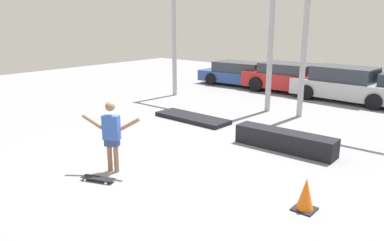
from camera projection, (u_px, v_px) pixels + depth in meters
name	position (u px, v px, depth m)	size (l,w,h in m)	color
ground_plane	(163.00, 161.00, 9.22)	(36.00, 36.00, 0.00)	gray
skateboarder	(112.00, 133.00, 8.35)	(1.28, 0.70, 1.64)	#8C664C
skateboard	(98.00, 178.00, 8.06)	(0.78, 0.47, 0.08)	black
grind_box	(284.00, 141.00, 9.95)	(2.73, 0.57, 0.51)	black
manual_pad	(192.00, 118.00, 12.95)	(2.78, 0.90, 0.14)	black
canopy_support_left	(218.00, 22.00, 14.88)	(5.00, 0.20, 5.38)	#A5A8AD
canopy_support_right	(383.00, 23.00, 11.08)	(5.00, 0.20, 5.38)	#A5A8AD
parked_car_blue	(241.00, 74.00, 19.56)	(4.68, 2.03, 1.23)	#284793
parked_car_red	(290.00, 78.00, 17.77)	(4.45, 2.04, 1.37)	red
parked_car_silver	(346.00, 85.00, 15.77)	(4.56, 2.07, 1.45)	#B7BABF
traffic_cone	(306.00, 195.00, 6.78)	(0.39, 0.39, 0.62)	black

